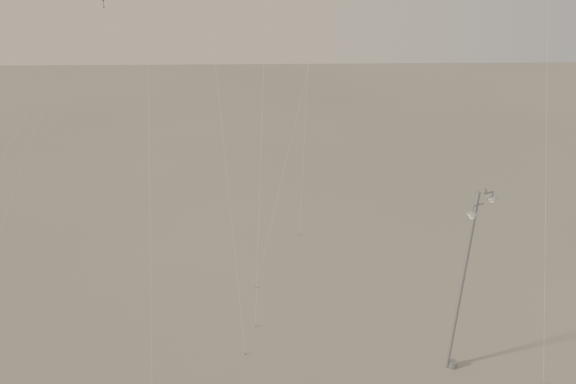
{
  "coord_description": "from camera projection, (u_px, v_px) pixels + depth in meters",
  "views": [
    {
      "loc": [
        -1.48,
        -22.7,
        19.64
      ],
      "look_at": [
        -0.65,
        5.0,
        8.36
      ],
      "focal_mm": 40.0,
      "sensor_mm": 36.0,
      "label": 1
    }
  ],
  "objects": [
    {
      "name": "street_lamp",
      "position": [
        465.0,
        277.0,
        29.3
      ],
      "size": [
        1.59,
        1.04,
        9.34
      ],
      "color": "#979AA0",
      "rests_on": "ground"
    },
    {
      "name": "kite_6",
      "position": [
        37.0,
        98.0,
        30.05
      ],
      "size": [
        11.19,
        6.36,
        17.73
      ],
      "rotation": [
        0.0,
        0.0,
        0.22
      ],
      "color": "#272321",
      "rests_on": "ground"
    },
    {
      "name": "kite_3",
      "position": [
        148.0,
        58.0,
        29.39
      ],
      "size": [
        0.55,
        8.62,
        19.99
      ],
      "rotation": [
        0.0,
        0.0,
        -0.18
      ],
      "color": "maroon",
      "rests_on": "ground"
    }
  ]
}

